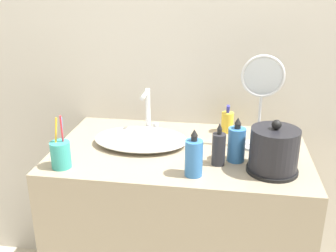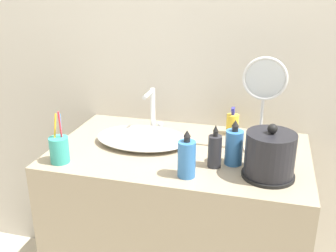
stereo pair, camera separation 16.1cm
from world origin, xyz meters
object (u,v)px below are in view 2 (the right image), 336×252
(mouthwash_bottle, at_px, (215,150))
(hand_cream_bottle, at_px, (234,147))
(toothbrush_cup, at_px, (59,149))
(shampoo_bottle, at_px, (187,158))
(lotion_bottle, at_px, (232,124))
(vanity_mirror, at_px, (263,99))
(faucet, at_px, (153,108))
(electric_kettle, at_px, (270,157))

(mouthwash_bottle, distance_m, hand_cream_bottle, 0.08)
(toothbrush_cup, distance_m, mouthwash_bottle, 0.59)
(toothbrush_cup, distance_m, shampoo_bottle, 0.50)
(lotion_bottle, bearing_deg, mouthwash_bottle, -94.88)
(vanity_mirror, bearing_deg, faucet, 168.28)
(lotion_bottle, bearing_deg, toothbrush_cup, -143.19)
(faucet, xyz_separation_m, vanity_mirror, (0.49, -0.10, 0.11))
(faucet, distance_m, lotion_bottle, 0.37)
(toothbrush_cup, bearing_deg, electric_kettle, 6.30)
(faucet, distance_m, mouthwash_bottle, 0.44)
(electric_kettle, bearing_deg, lotion_bottle, 114.62)
(lotion_bottle, distance_m, hand_cream_bottle, 0.30)
(mouthwash_bottle, xyz_separation_m, hand_cream_bottle, (0.07, 0.04, 0.00))
(lotion_bottle, relative_size, mouthwash_bottle, 0.77)
(hand_cream_bottle, bearing_deg, faucet, 148.42)
(shampoo_bottle, relative_size, vanity_mirror, 0.46)
(toothbrush_cup, xyz_separation_m, mouthwash_bottle, (0.58, 0.12, 0.01))
(toothbrush_cup, xyz_separation_m, vanity_mirror, (0.74, 0.30, 0.17))
(mouthwash_bottle, relative_size, hand_cream_bottle, 0.94)
(shampoo_bottle, relative_size, hand_cream_bottle, 1.00)
(faucet, xyz_separation_m, hand_cream_bottle, (0.40, -0.24, -0.04))
(electric_kettle, xyz_separation_m, shampoo_bottle, (-0.28, -0.07, -0.01))
(mouthwash_bottle, bearing_deg, toothbrush_cup, -168.81)
(electric_kettle, bearing_deg, mouthwash_bottle, 171.74)
(shampoo_bottle, height_order, mouthwash_bottle, shampoo_bottle)
(lotion_bottle, height_order, mouthwash_bottle, mouthwash_bottle)
(mouthwash_bottle, bearing_deg, electric_kettle, -8.26)
(vanity_mirror, bearing_deg, toothbrush_cup, -157.84)
(shampoo_bottle, relative_size, mouthwash_bottle, 1.06)
(mouthwash_bottle, height_order, hand_cream_bottle, hand_cream_bottle)
(faucet, distance_m, hand_cream_bottle, 0.47)
(toothbrush_cup, xyz_separation_m, hand_cream_bottle, (0.65, 0.16, 0.02))
(electric_kettle, relative_size, shampoo_bottle, 1.13)
(faucet, relative_size, vanity_mirror, 0.52)
(toothbrush_cup, bearing_deg, hand_cream_bottle, 13.73)
(hand_cream_bottle, bearing_deg, vanity_mirror, 57.75)
(vanity_mirror, bearing_deg, electric_kettle, -78.72)
(vanity_mirror, bearing_deg, shampoo_bottle, -130.05)
(faucet, distance_m, toothbrush_cup, 0.48)
(electric_kettle, height_order, toothbrush_cup, toothbrush_cup)
(lotion_bottle, xyz_separation_m, hand_cream_bottle, (0.04, -0.30, 0.02))
(electric_kettle, bearing_deg, toothbrush_cup, -173.70)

